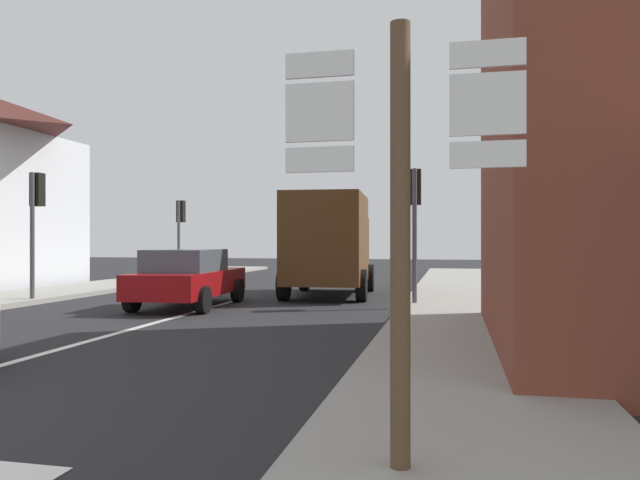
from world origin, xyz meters
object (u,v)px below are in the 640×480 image
object	(u,v)px
traffic_light_near_left	(36,207)
traffic_light_near_right	(415,205)
sedan_far	(188,277)
route_sign_post	(400,210)
traffic_light_far_left	(180,222)
delivery_truck	(329,242)

from	to	relation	value
traffic_light_near_left	traffic_light_near_right	world-z (taller)	traffic_light_near_left
sedan_far	route_sign_post	xyz separation A→B (m)	(6.23, -9.96, 1.15)
route_sign_post	traffic_light_far_left	bearing A→B (deg)	119.67
delivery_truck	route_sign_post	xyz separation A→B (m)	(3.31, -13.64, 0.26)
route_sign_post	traffic_light_near_right	xyz separation A→B (m)	(-0.57, 11.09, 0.68)
delivery_truck	traffic_light_near_left	bearing A→B (deg)	-153.28
traffic_light_near_right	route_sign_post	bearing A→B (deg)	-87.04
delivery_truck	traffic_light_near_right	distance (m)	3.85
sedan_far	route_sign_post	size ratio (longest dim) A/B	1.34
delivery_truck	sedan_far	bearing A→B (deg)	-128.50
delivery_truck	traffic_light_far_left	distance (m)	8.96
traffic_light_near_left	traffic_light_far_left	xyz separation A→B (m)	(0.00, 8.77, -0.13)
delivery_truck	route_sign_post	bearing A→B (deg)	-76.35
delivery_truck	route_sign_post	size ratio (longest dim) A/B	1.61
traffic_light_near_left	traffic_light_far_left	distance (m)	8.77
route_sign_post	traffic_light_far_left	xyz separation A→B (m)	(-10.66, 18.71, 0.57)
route_sign_post	traffic_light_near_right	bearing A→B (deg)	92.96
route_sign_post	traffic_light_near_left	size ratio (longest dim) A/B	0.91
delivery_truck	traffic_light_far_left	world-z (taller)	traffic_light_far_left
traffic_light_near_left	delivery_truck	bearing A→B (deg)	26.72
traffic_light_far_left	delivery_truck	bearing A→B (deg)	-34.61
delivery_truck	route_sign_post	world-z (taller)	route_sign_post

